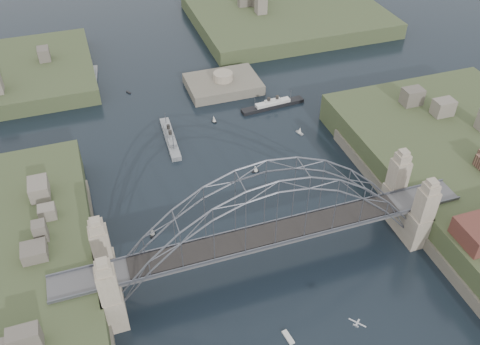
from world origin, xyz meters
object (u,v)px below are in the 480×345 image
ocean_liner (273,105)px  bridge (270,220)px  naval_cruiser_near (170,138)px  naval_cruiser_far (94,77)px  fort_island (223,89)px

ocean_liner → bridge: bearing=-112.3°
naval_cruiser_near → ocean_liner: (32.30, 6.79, -0.14)m
naval_cruiser_near → naval_cruiser_far: bearing=111.6°
fort_island → naval_cruiser_far: size_ratio=1.45×
naval_cruiser_near → naval_cruiser_far: 43.19m
ocean_liner → naval_cruiser_near: bearing=-168.1°
fort_island → naval_cruiser_near: fort_island is taller
fort_island → naval_cruiser_far: fort_island is taller
bridge → naval_cruiser_far: bearing=106.1°
naval_cruiser_near → naval_cruiser_far: size_ratio=1.26×
bridge → naval_cruiser_near: size_ratio=4.41×
bridge → ocean_liner: bridge is taller
naval_cruiser_far → ocean_liner: (48.16, -33.38, -0.05)m
fort_island → ocean_liner: fort_island is taller
fort_island → naval_cruiser_near: (-21.68, -21.77, 1.22)m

